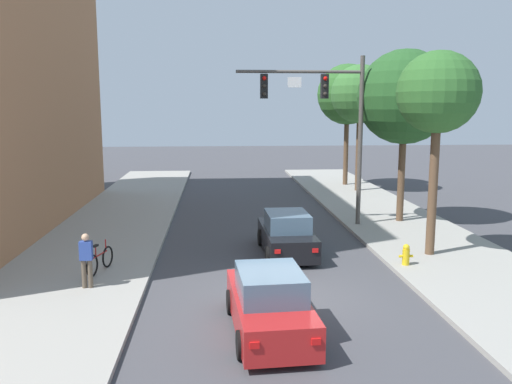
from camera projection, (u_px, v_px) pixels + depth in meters
name	position (u px, v px, depth m)	size (l,w,h in m)	color
ground_plane	(282.00, 299.00, 15.08)	(120.00, 120.00, 0.00)	#424247
sidewalk_left	(49.00, 303.00, 14.58)	(5.00, 60.00, 0.15)	#99968E
sidewalk_right	(501.00, 291.00, 15.55)	(5.00, 60.00, 0.15)	#99968E
traffic_signal_mast	(327.00, 110.00, 23.22)	(5.65, 0.38, 7.50)	#514C47
car_lead_black	(287.00, 235.00, 19.62)	(1.92, 4.28, 1.60)	black
car_following_red	(269.00, 304.00, 12.74)	(2.03, 4.33, 1.60)	#B21E1E
pedestrian_sidewalk_left_walker	(86.00, 258.00, 15.46)	(0.36, 0.22, 1.64)	brown
bicycle_leaning	(100.00, 260.00, 17.02)	(0.52, 1.72, 0.98)	black
fire_hydrant	(406.00, 255.00, 17.80)	(0.48, 0.24, 0.72)	gold
street_tree_nearest	(438.00, 94.00, 18.28)	(2.86, 2.86, 7.23)	brown
street_tree_second	(405.00, 97.00, 23.92)	(4.29, 4.29, 7.88)	brown
street_tree_third	(360.00, 95.00, 32.91)	(3.66, 3.66, 7.92)	brown
street_tree_farthest	(347.00, 95.00, 35.48)	(4.06, 4.06, 8.16)	brown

